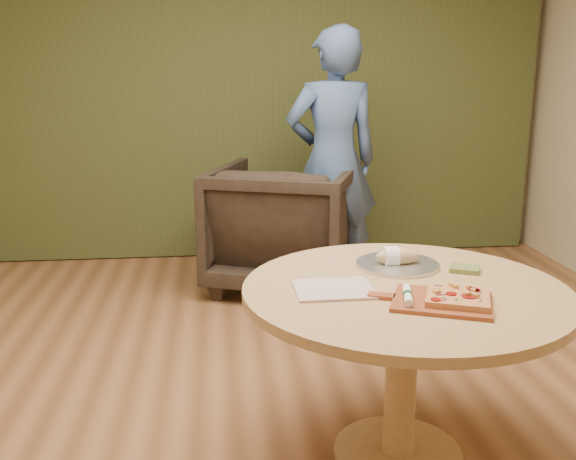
{
  "coord_description": "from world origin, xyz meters",
  "views": [
    {
      "loc": [
        -0.31,
        -2.54,
        1.58
      ],
      "look_at": [
        -0.0,
        0.25,
        0.87
      ],
      "focal_mm": 40.0,
      "sensor_mm": 36.0,
      "label": 1
    }
  ],
  "objects_px": {
    "pedestal_table": "(404,320)",
    "bread_roll": "(396,257)",
    "serving_tray": "(397,265)",
    "armchair": "(284,220)",
    "cutlery_roll": "(408,295)",
    "flatbread_pizza": "(458,297)",
    "pizza_paddle": "(439,301)",
    "person_standing": "(332,161)"
  },
  "relations": [
    {
      "from": "serving_tray",
      "to": "bread_roll",
      "type": "height_order",
      "value": "bread_roll"
    },
    {
      "from": "flatbread_pizza",
      "to": "bread_roll",
      "type": "xyz_separation_m",
      "value": [
        -0.1,
        0.47,
        0.02
      ]
    },
    {
      "from": "armchair",
      "to": "serving_tray",
      "type": "bearing_deg",
      "value": 118.82
    },
    {
      "from": "bread_roll",
      "to": "flatbread_pizza",
      "type": "bearing_deg",
      "value": -77.86
    },
    {
      "from": "pedestal_table",
      "to": "cutlery_roll",
      "type": "relative_size",
      "value": 6.46
    },
    {
      "from": "pizza_paddle",
      "to": "serving_tray",
      "type": "xyz_separation_m",
      "value": [
        -0.03,
        0.46,
        -0.0
      ]
    },
    {
      "from": "cutlery_roll",
      "to": "bread_roll",
      "type": "distance_m",
      "value": 0.45
    },
    {
      "from": "pizza_paddle",
      "to": "person_standing",
      "type": "xyz_separation_m",
      "value": [
        0.03,
        2.39,
        0.18
      ]
    },
    {
      "from": "pizza_paddle",
      "to": "flatbread_pizza",
      "type": "height_order",
      "value": "flatbread_pizza"
    },
    {
      "from": "serving_tray",
      "to": "cutlery_roll",
      "type": "bearing_deg",
      "value": -101.1
    },
    {
      "from": "armchair",
      "to": "person_standing",
      "type": "distance_m",
      "value": 0.55
    },
    {
      "from": "serving_tray",
      "to": "armchair",
      "type": "xyz_separation_m",
      "value": [
        -0.29,
        1.94,
        -0.25
      ]
    },
    {
      "from": "pedestal_table",
      "to": "armchair",
      "type": "bearing_deg",
      "value": 96.36
    },
    {
      "from": "cutlery_roll",
      "to": "serving_tray",
      "type": "bearing_deg",
      "value": 92.25
    },
    {
      "from": "pedestal_table",
      "to": "person_standing",
      "type": "bearing_deg",
      "value": 87.41
    },
    {
      "from": "pedestal_table",
      "to": "pizza_paddle",
      "type": "distance_m",
      "value": 0.25
    },
    {
      "from": "serving_tray",
      "to": "flatbread_pizza",
      "type": "bearing_deg",
      "value": -78.9
    },
    {
      "from": "armchair",
      "to": "person_standing",
      "type": "height_order",
      "value": "person_standing"
    },
    {
      "from": "pedestal_table",
      "to": "bread_roll",
      "type": "bearing_deg",
      "value": 82.84
    },
    {
      "from": "pedestal_table",
      "to": "flatbread_pizza",
      "type": "height_order",
      "value": "flatbread_pizza"
    },
    {
      "from": "pedestal_table",
      "to": "cutlery_roll",
      "type": "height_order",
      "value": "cutlery_roll"
    },
    {
      "from": "serving_tray",
      "to": "armchair",
      "type": "distance_m",
      "value": 1.98
    },
    {
      "from": "cutlery_roll",
      "to": "serving_tray",
      "type": "relative_size",
      "value": 0.56
    },
    {
      "from": "pizza_paddle",
      "to": "cutlery_roll",
      "type": "bearing_deg",
      "value": -166.95
    },
    {
      "from": "armchair",
      "to": "cutlery_roll",
      "type": "bearing_deg",
      "value": 115.24
    },
    {
      "from": "pedestal_table",
      "to": "bread_roll",
      "type": "height_order",
      "value": "bread_roll"
    },
    {
      "from": "flatbread_pizza",
      "to": "serving_tray",
      "type": "bearing_deg",
      "value": 101.1
    },
    {
      "from": "serving_tray",
      "to": "bread_roll",
      "type": "xyz_separation_m",
      "value": [
        -0.01,
        0.0,
        0.04
      ]
    },
    {
      "from": "pedestal_table",
      "to": "armchair",
      "type": "xyz_separation_m",
      "value": [
        -0.25,
        2.21,
        -0.1
      ]
    },
    {
      "from": "armchair",
      "to": "bread_roll",
      "type": "bearing_deg",
      "value": 118.56
    },
    {
      "from": "flatbread_pizza",
      "to": "person_standing",
      "type": "xyz_separation_m",
      "value": [
        -0.03,
        2.4,
        0.16
      ]
    },
    {
      "from": "pizza_paddle",
      "to": "cutlery_roll",
      "type": "relative_size",
      "value": 2.4
    },
    {
      "from": "bread_roll",
      "to": "person_standing",
      "type": "relative_size",
      "value": 0.1
    },
    {
      "from": "pizza_paddle",
      "to": "serving_tray",
      "type": "height_order",
      "value": "serving_tray"
    },
    {
      "from": "flatbread_pizza",
      "to": "serving_tray",
      "type": "relative_size",
      "value": 0.8
    },
    {
      "from": "pedestal_table",
      "to": "flatbread_pizza",
      "type": "relative_size",
      "value": 4.47
    },
    {
      "from": "pedestal_table",
      "to": "person_standing",
      "type": "xyz_separation_m",
      "value": [
        0.1,
        2.19,
        0.32
      ]
    },
    {
      "from": "pedestal_table",
      "to": "serving_tray",
      "type": "bearing_deg",
      "value": 80.95
    },
    {
      "from": "cutlery_roll",
      "to": "flatbread_pizza",
      "type": "bearing_deg",
      "value": 3.69
    },
    {
      "from": "cutlery_roll",
      "to": "serving_tray",
      "type": "xyz_separation_m",
      "value": [
        0.09,
        0.44,
        -0.02
      ]
    },
    {
      "from": "flatbread_pizza",
      "to": "bread_roll",
      "type": "height_order",
      "value": "bread_roll"
    },
    {
      "from": "flatbread_pizza",
      "to": "pizza_paddle",
      "type": "bearing_deg",
      "value": 169.04
    }
  ]
}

